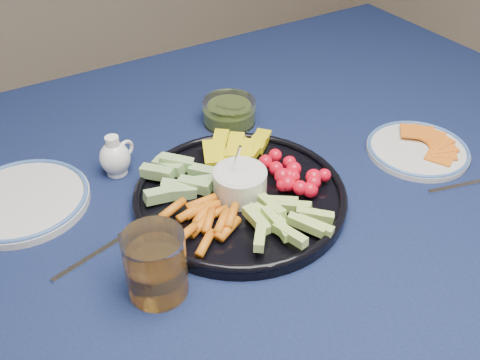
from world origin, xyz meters
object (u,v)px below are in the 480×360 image
juice_tumbler (156,268)px  pickle_bowl (229,113)px  crudite_platter (238,192)px  cheese_plate (418,148)px  dining_table (221,214)px  side_plate_extra (23,200)px  creamer_pitcher (115,157)px

juice_tumbler → pickle_bowl: bearing=47.0°
crudite_platter → cheese_plate: bearing=-8.2°
dining_table → side_plate_extra: size_ratio=7.53×
juice_tumbler → crudite_platter: bearing=28.4°
creamer_pitcher → side_plate_extra: bearing=-179.1°
dining_table → cheese_plate: bearing=-19.6°
cheese_plate → side_plate_extra: cheese_plate is taller
creamer_pitcher → pickle_bowl: bearing=9.3°
dining_table → cheese_plate: size_ratio=8.69×
creamer_pitcher → juice_tumbler: (-0.05, -0.29, 0.01)m
dining_table → creamer_pitcher: bearing=144.1°
side_plate_extra → pickle_bowl: bearing=6.0°
creamer_pitcher → cheese_plate: 0.57m
cheese_plate → juice_tumbler: bearing=-174.7°
pickle_bowl → side_plate_extra: 0.43m
creamer_pitcher → crudite_platter: bearing=-52.0°
dining_table → crudite_platter: bearing=-95.5°
pickle_bowl → juice_tumbler: size_ratio=1.06×
pickle_bowl → dining_table: bearing=-125.4°
cheese_plate → juice_tumbler: size_ratio=1.89×
crudite_platter → creamer_pitcher: (-0.14, 0.19, 0.01)m
dining_table → crudite_platter: (-0.01, -0.08, 0.11)m
pickle_bowl → cheese_plate: pickle_bowl is taller
side_plate_extra → creamer_pitcher: bearing=0.9°
dining_table → crudite_platter: crudite_platter is taller
side_plate_extra → cheese_plate: bearing=-19.1°
juice_tumbler → side_plate_extra: juice_tumbler is taller
dining_table → cheese_plate: (0.36, -0.13, 0.10)m
cheese_plate → juice_tumbler: (-0.56, -0.05, 0.03)m
creamer_pitcher → side_plate_extra: 0.17m
cheese_plate → side_plate_extra: (-0.68, 0.24, -0.00)m
dining_table → pickle_bowl: size_ratio=15.45×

